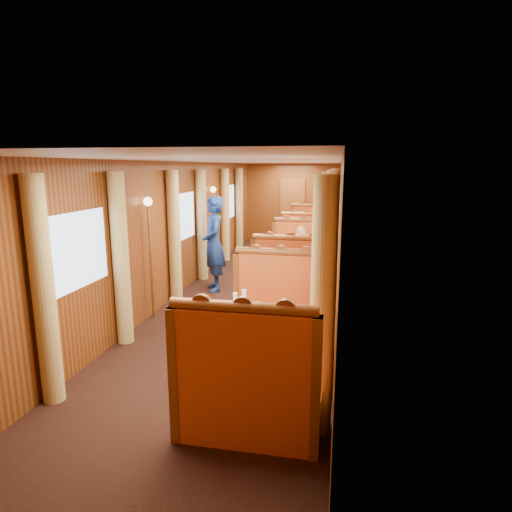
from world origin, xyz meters
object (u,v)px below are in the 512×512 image
(rose_vase_far, at_px, (310,223))
(teapot_back, at_px, (258,312))
(table_near, at_px, (266,352))
(banquette_mid_fwd, at_px, (291,287))
(fruit_plate, at_px, (290,325))
(banquette_near_aft, at_px, (279,317))
(table_mid, at_px, (297,275))
(banquette_far_fwd, at_px, (307,249))
(banquette_mid_aft, at_px, (302,261))
(table_far, at_px, (310,243))
(tea_tray, at_px, (255,322))
(passenger, at_px, (301,249))
(rose_vase_mid, at_px, (297,247))
(teapot_left, at_px, (245,316))
(steward, at_px, (214,244))
(banquette_far_aft, at_px, (312,236))
(banquette_near_fwd, at_px, (247,395))
(teapot_right, at_px, (266,319))

(rose_vase_far, bearing_deg, teapot_back, -90.89)
(table_near, xyz_separation_m, banquette_mid_fwd, (0.00, 2.49, 0.05))
(teapot_back, xyz_separation_m, fruit_plate, (0.38, -0.18, -0.05))
(banquette_near_aft, xyz_separation_m, table_mid, (0.00, 2.49, -0.05))
(banquette_mid_fwd, bearing_deg, banquette_far_fwd, 90.00)
(banquette_mid_fwd, height_order, banquette_mid_aft, same)
(banquette_mid_aft, xyz_separation_m, table_far, (0.00, 2.49, -0.05))
(tea_tray, distance_m, passenger, 4.34)
(teapot_back, bearing_deg, rose_vase_mid, 96.17)
(teapot_left, distance_m, rose_vase_mid, 3.65)
(table_far, xyz_separation_m, steward, (-1.63, -3.51, 0.55))
(banquette_mid_aft, relative_size, fruit_plate, 6.65)
(steward, bearing_deg, passenger, 90.74)
(banquette_far_fwd, relative_size, banquette_far_aft, 1.00)
(table_far, xyz_separation_m, passenger, (-0.00, -2.74, 0.37))
(table_near, xyz_separation_m, table_far, (0.00, 7.00, 0.00))
(tea_tray, relative_size, rose_vase_mid, 0.94)
(table_mid, xyz_separation_m, fruit_plate, (0.28, -3.63, 0.39))
(steward, bearing_deg, banquette_mid_aft, 97.57)
(banquette_mid_fwd, height_order, banquette_far_fwd, same)
(banquette_far_aft, height_order, fruit_plate, banquette_far_aft)
(rose_vase_far, relative_size, steward, 0.19)
(banquette_mid_aft, height_order, table_far, banquette_mid_aft)
(banquette_near_fwd, distance_m, teapot_back, 1.15)
(banquette_near_fwd, distance_m, passenger, 5.28)
(banquette_mid_fwd, xyz_separation_m, teapot_right, (0.02, -2.62, 0.39))
(table_mid, bearing_deg, banquette_mid_aft, 90.00)
(fruit_plate, relative_size, passenger, 0.27)
(banquette_near_aft, bearing_deg, fruit_plate, -76.36)
(table_near, bearing_deg, teapot_right, -82.55)
(banquette_near_aft, xyz_separation_m, rose_vase_mid, (-0.00, 2.51, 0.50))
(table_far, xyz_separation_m, banquette_far_fwd, (0.00, -1.01, 0.05))
(rose_vase_far, xyz_separation_m, steward, (-1.64, -3.48, 0.00))
(banquette_far_aft, xyz_separation_m, steward, (-1.63, -4.53, 0.51))
(banquette_far_fwd, height_order, steward, steward)
(rose_vase_far, bearing_deg, teapot_left, -91.79)
(fruit_plate, height_order, rose_vase_far, rose_vase_far)
(table_mid, xyz_separation_m, teapot_left, (-0.21, -3.62, 0.45))
(table_mid, height_order, fruit_plate, fruit_plate)
(banquette_near_aft, xyz_separation_m, fruit_plate, (0.28, -1.14, 0.35))
(teapot_right, distance_m, rose_vase_mid, 3.66)
(steward, height_order, passenger, steward)
(fruit_plate, bearing_deg, banquette_near_aft, 103.64)
(banquette_mid_aft, bearing_deg, banquette_mid_fwd, -90.00)
(banquette_near_fwd, height_order, banquette_mid_fwd, same)
(table_mid, xyz_separation_m, teapot_back, (-0.10, -3.44, 0.44))
(teapot_right, relative_size, rose_vase_far, 0.45)
(banquette_mid_aft, bearing_deg, teapot_right, -89.79)
(fruit_plate, xyz_separation_m, passenger, (-0.28, 4.39, -0.03))
(tea_tray, distance_m, fruit_plate, 0.39)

